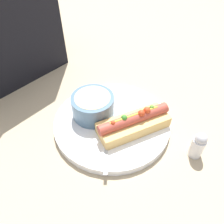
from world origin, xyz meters
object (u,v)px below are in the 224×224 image
(spoon, at_px, (107,127))
(salt_shaker, at_px, (198,145))
(soup_bowl, at_px, (93,105))
(hot_dog, at_px, (134,123))

(spoon, height_order, salt_shaker, salt_shaker)
(soup_bowl, distance_m, spoon, 0.07)
(salt_shaker, bearing_deg, spoon, 114.15)
(hot_dog, bearing_deg, soup_bowl, 127.54)
(hot_dog, bearing_deg, salt_shaker, -48.92)
(hot_dog, distance_m, spoon, 0.07)
(spoon, bearing_deg, soup_bowl, 36.70)
(hot_dog, distance_m, salt_shaker, 0.15)
(soup_bowl, bearing_deg, hot_dog, -75.81)
(soup_bowl, height_order, spoon, soup_bowl)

